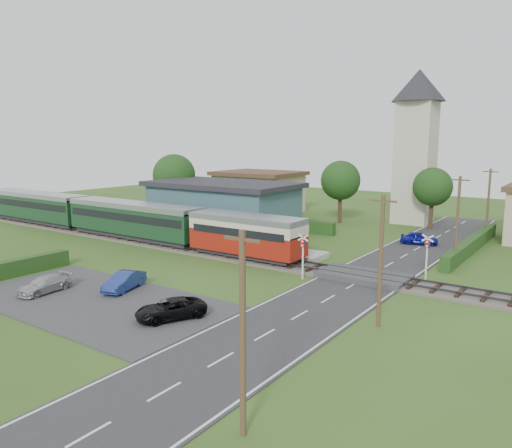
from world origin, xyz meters
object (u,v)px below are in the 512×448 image
Objects in this scene: crossing_signal_near at (303,250)px; crossing_signal_far at (427,250)px; house_west at (259,191)px; car_park_blue at (124,281)px; pedestrian_near at (237,233)px; church_tower at (416,135)px; pedestrian_far at (133,219)px; car_park_dark at (171,309)px; car_park_silver at (45,284)px; equipment_hut at (131,215)px; train at (112,216)px; car_on_road at (419,238)px; station_building at (223,206)px.

crossing_signal_near and crossing_signal_far have the same top height.
car_park_blue is (13.24, -34.50, -2.13)m from house_west.
church_tower is at bearing -127.64° from pedestrian_near.
pedestrian_far is (-22.49, -22.87, -8.87)m from church_tower.
church_tower is 4.55× the size of car_park_dark.
house_west is (-20.00, -3.00, -7.43)m from church_tower.
pedestrian_near is at bearing 80.30° from car_park_silver.
crossing_signal_far is 17.62m from pedestrian_near.
equipment_hut is 0.24× the size of house_west.
car_park_blue is at bearing -131.90° from crossing_signal_near.
equipment_hut is 31.61m from crossing_signal_far.
train is 12.68× the size of car_on_road.
church_tower is 5.37× the size of crossing_signal_near.
church_tower is 39.29m from car_park_blue.
church_tower reaches higher than station_building.
car_park_silver is at bearing -79.30° from station_building.
pedestrian_far is at bearing -14.24° from pedestrian_near.
crossing_signal_near is (1.40, -28.41, -8.08)m from church_tower.
station_building is 24.31m from car_park_silver.
pedestrian_near is (-13.51, -10.49, 0.62)m from car_on_road.
house_west is at bearing 144.23° from crossing_signal_far.
train is 30.73m from crossing_signal_far.
church_tower reaches higher than equipment_hut.
church_tower is 4.97× the size of car_park_blue.
car_park_silver is at bearing -75.90° from house_west.
crossing_signal_near is at bearing 32.28° from car_park_blue.
crossing_signal_far is 0.85× the size of car_park_dark.
pedestrian_far reaches higher than car_park_blue.
train reaches higher than car_park_blue.
house_west reaches higher than car_on_road.
house_west is 2.79× the size of car_park_dark.
house_west is 5.99× the size of pedestrian_far.
pedestrian_near reaches higher than car_on_road.
equipment_hut reaches higher than car_park_blue.
train is at bearing 103.75° from car_on_road.
station_building is 19.98m from crossing_signal_near.
crossing_signal_far is at bearing 4.47° from train.
equipment_hut reaches higher than car_park_dark.
car_park_blue is (-11.31, -25.51, 0.03)m from car_on_road.
pedestrian_far is (-11.99, 17.93, 0.75)m from car_park_silver.
crossing_signal_near is (16.40, -11.40, -0.55)m from station_building.
pedestrian_far is at bearing 97.89° from car_on_road.
car_park_dark is at bearing -119.66° from crossing_signal_far.
church_tower reaches higher than car_park_silver.
station_building reaches higher than equipment_hut.
crossing_signal_near reaches higher than car_park_dark.
car_park_dark is (14.50, -22.58, -2.08)m from station_building.
pedestrian_near is (-8.96, -22.48, -8.97)m from church_tower.
station_building is 4.88× the size of crossing_signal_near.
train is 18.83m from car_park_silver.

